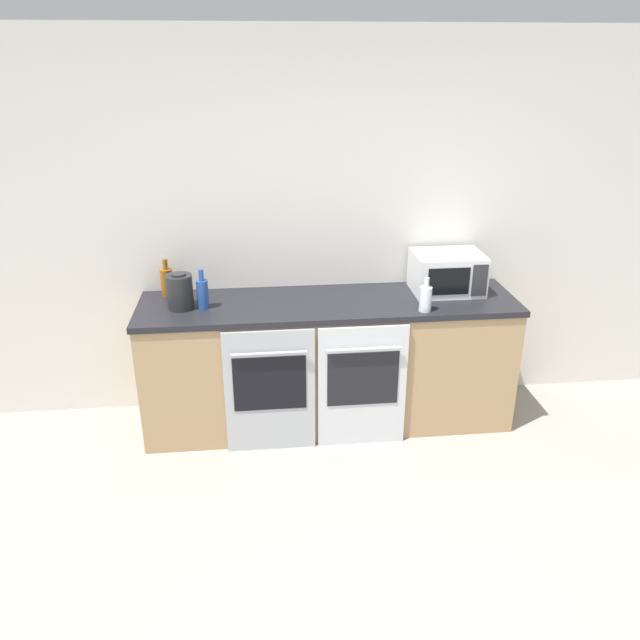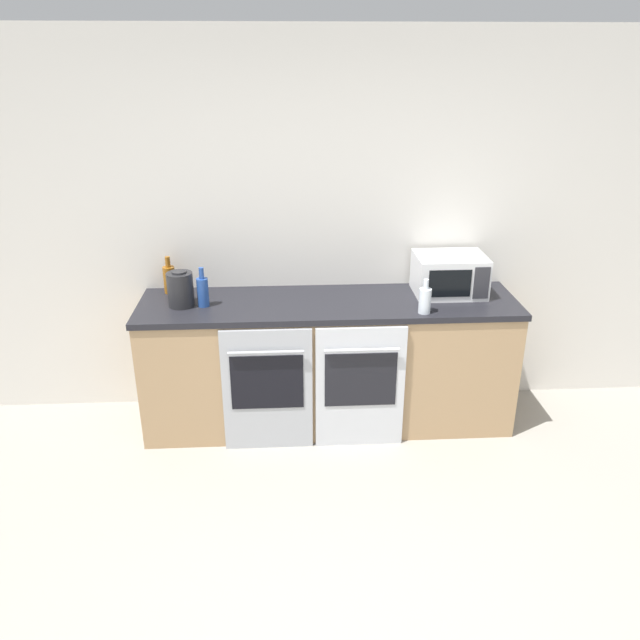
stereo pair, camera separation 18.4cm
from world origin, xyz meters
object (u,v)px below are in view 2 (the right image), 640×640
object	(u,v)px
oven_right	(360,387)
bottle_clear	(425,300)
microwave	(449,275)
bottle_blue	(203,291)
bottle_amber	(169,279)
oven_left	(267,390)
kettle	(180,289)

from	to	relation	value
oven_right	bottle_clear	bearing A→B (deg)	12.96
microwave	bottle_clear	size ratio (longest dim) A/B	2.09
microwave	bottle_blue	world-z (taller)	microwave
oven_right	microwave	size ratio (longest dim) A/B	1.84
bottle_amber	bottle_clear	distance (m)	1.73
oven_left	bottle_blue	bearing A→B (deg)	144.15
oven_left	bottle_blue	xyz separation A→B (m)	(-0.40, 0.29, 0.57)
bottle_blue	bottle_clear	world-z (taller)	bottle_blue
oven_left	oven_right	distance (m)	0.60
bottle_amber	kettle	size ratio (longest dim) A/B	1.08
bottle_amber	kettle	xyz separation A→B (m)	(0.11, -0.25, 0.01)
microwave	bottle_blue	distance (m)	1.65
bottle_blue	bottle_amber	bearing A→B (deg)	134.29
bottle_clear	kettle	xyz separation A→B (m)	(-1.55, 0.21, 0.03)
bottle_blue	oven_left	bearing A→B (deg)	-35.85
oven_right	microwave	world-z (taller)	microwave
oven_left	bottle_amber	bearing A→B (deg)	139.96
oven_left	microwave	size ratio (longest dim) A/B	1.84
oven_right	bottle_blue	bearing A→B (deg)	163.78
oven_right	kettle	distance (m)	1.32
oven_left	bottle_blue	size ratio (longest dim) A/B	3.27
bottle_amber	kettle	distance (m)	0.28
oven_right	kettle	world-z (taller)	kettle
oven_right	bottle_blue	world-z (taller)	bottle_blue
oven_left	bottle_blue	world-z (taller)	bottle_blue
bottle_blue	kettle	distance (m)	0.14
oven_right	bottle_amber	xyz separation A→B (m)	(-1.26, 0.55, 0.57)
microwave	bottle_amber	xyz separation A→B (m)	(-1.90, 0.12, -0.03)
microwave	bottle_amber	size ratio (longest dim) A/B	1.82
oven_left	bottle_amber	distance (m)	1.03
oven_left	microwave	world-z (taller)	microwave
bottle_amber	bottle_clear	size ratio (longest dim) A/B	1.15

